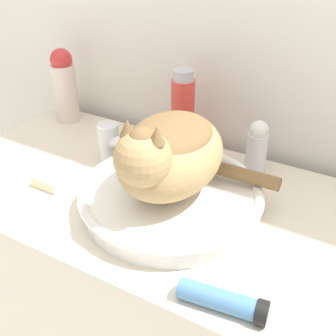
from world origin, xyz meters
The scene contains 9 objects.
vanity_counter centered at (0.00, 0.26, 0.42)m, with size 1.11×0.51×0.83m.
sink_basin centered at (0.01, 0.23, 0.86)m, with size 0.37×0.37×0.05m.
cat centered at (0.01, 0.22, 0.97)m, with size 0.29×0.28×0.18m.
faucet centered at (-0.20, 0.31, 0.89)m, with size 0.13×0.08×0.12m.
shampoo_bottle_tall centered at (-0.09, 0.45, 0.93)m, with size 0.06×0.06×0.21m.
deodorant_stick centered at (0.10, 0.45, 0.89)m, with size 0.05×0.05×0.13m.
lotion_bottle_white centered at (-0.46, 0.45, 0.93)m, with size 0.07×0.07×0.21m.
cream_tube centered at (0.20, 0.04, 0.85)m, with size 0.14×0.05×0.04m.
soap_bar centered at (-0.26, 0.17, 0.84)m, with size 0.07×0.05×0.02m.
Camera 1 is at (0.34, -0.38, 1.35)m, focal length 45.00 mm.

